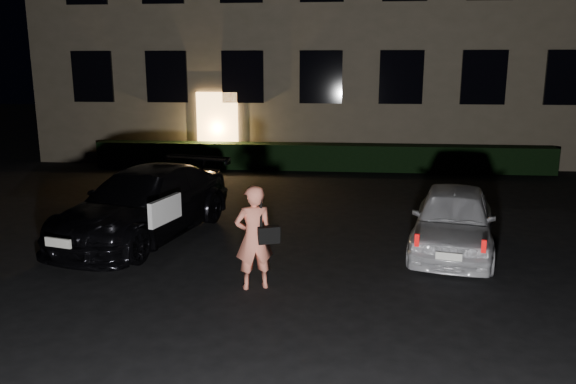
# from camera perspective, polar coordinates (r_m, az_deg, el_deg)

# --- Properties ---
(ground) EXTENTS (80.00, 80.00, 0.00)m
(ground) POSITION_cam_1_polar(r_m,az_deg,el_deg) (8.58, -0.07, -10.47)
(ground) COLOR black
(ground) RESTS_ON ground
(hedge) EXTENTS (15.00, 0.70, 0.85)m
(hedge) POSITION_cam_1_polar(r_m,az_deg,el_deg) (18.60, 3.20, 3.58)
(hedge) COLOR black
(hedge) RESTS_ON ground
(sedan) EXTENTS (3.00, 5.02, 1.36)m
(sedan) POSITION_cam_1_polar(r_m,az_deg,el_deg) (11.60, -14.36, -1.13)
(sedan) COLOR black
(sedan) RESTS_ON ground
(hatch) EXTENTS (2.16, 3.78, 1.21)m
(hatch) POSITION_cam_1_polar(r_m,az_deg,el_deg) (10.82, 16.45, -2.65)
(hatch) COLOR silver
(hatch) RESTS_ON ground
(man) EXTENTS (0.76, 0.58, 1.63)m
(man) POSITION_cam_1_polar(r_m,az_deg,el_deg) (8.60, -3.43, -4.62)
(man) COLOR #E77960
(man) RESTS_ON ground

